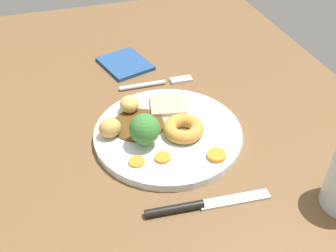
{
  "coord_description": "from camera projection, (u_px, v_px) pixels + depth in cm",
  "views": [
    {
      "loc": [
        50.77,
        -13.74,
        48.03
      ],
      "look_at": [
        1.62,
        1.76,
        6.0
      ],
      "focal_mm": 42.02,
      "sensor_mm": 36.0,
      "label": 1
    }
  ],
  "objects": [
    {
      "name": "roast_potato_left",
      "position": [
        129.0,
        104.0,
        0.7
      ],
      "size": [
        4.28,
        4.32,
        3.08
      ],
      "primitive_type": "ellipsoid",
      "rotation": [
        0.0,
        0.0,
        4.96
      ],
      "color": "#D8B260",
      "rests_on": "dinner_plate"
    },
    {
      "name": "gravy_pool",
      "position": [
        138.0,
        125.0,
        0.68
      ],
      "size": [
        9.08,
        9.08,
        0.3
      ],
      "primitive_type": "cylinder",
      "color": "#563819",
      "rests_on": "dinner_plate"
    },
    {
      "name": "dining_table",
      "position": [
        156.0,
        141.0,
        0.7
      ],
      "size": [
        120.0,
        84.0,
        3.6
      ],
      "primitive_type": "cube",
      "color": "brown",
      "rests_on": "ground"
    },
    {
      "name": "roast_potato_right",
      "position": [
        110.0,
        127.0,
        0.65
      ],
      "size": [
        3.58,
        4.1,
        3.4
      ],
      "primitive_type": "ellipsoid",
      "rotation": [
        0.0,
        0.0,
        1.68
      ],
      "color": "tan",
      "rests_on": "dinner_plate"
    },
    {
      "name": "folded_napkin",
      "position": [
        127.0,
        63.0,
        0.87
      ],
      "size": [
        13.13,
        11.79,
        0.8
      ],
      "primitive_type": "cube",
      "rotation": [
        0.0,
        0.0,
        0.29
      ],
      "color": "navy",
      "rests_on": "dining_table"
    },
    {
      "name": "carrot_coin_side",
      "position": [
        216.0,
        155.0,
        0.62
      ],
      "size": [
        3.04,
        3.04,
        0.7
      ],
      "primitive_type": "cylinder",
      "color": "orange",
      "rests_on": "dinner_plate"
    },
    {
      "name": "broccoli_floret",
      "position": [
        145.0,
        129.0,
        0.62
      ],
      "size": [
        5.02,
        5.02,
        5.74
      ],
      "color": "#8CB766",
      "rests_on": "dinner_plate"
    },
    {
      "name": "fork",
      "position": [
        159.0,
        83.0,
        0.81
      ],
      "size": [
        2.1,
        15.28,
        0.9
      ],
      "rotation": [
        0.0,
        0.0,
        1.55
      ],
      "color": "silver",
      "rests_on": "dining_table"
    },
    {
      "name": "meat_slice_main",
      "position": [
        168.0,
        105.0,
        0.72
      ],
      "size": [
        7.27,
        7.47,
        0.8
      ],
      "primitive_type": "cube",
      "rotation": [
        0.0,
        0.0,
        1.36
      ],
      "color": "tan",
      "rests_on": "dinner_plate"
    },
    {
      "name": "carrot_coin_front",
      "position": [
        163.0,
        158.0,
        0.62
      ],
      "size": [
        2.53,
        2.53,
        0.53
      ],
      "primitive_type": "cylinder",
      "color": "orange",
      "rests_on": "dinner_plate"
    },
    {
      "name": "dinner_plate",
      "position": [
        168.0,
        134.0,
        0.68
      ],
      "size": [
        25.4,
        25.4,
        1.4
      ],
      "primitive_type": "cylinder",
      "color": "white",
      "rests_on": "dining_table"
    },
    {
      "name": "carrot_coin_back",
      "position": [
        137.0,
        162.0,
        0.61
      ],
      "size": [
        2.52,
        2.52,
        0.41
      ],
      "primitive_type": "cylinder",
      "color": "orange",
      "rests_on": "dinner_plate"
    },
    {
      "name": "yorkshire_pudding",
      "position": [
        183.0,
        129.0,
        0.66
      ],
      "size": [
        6.91,
        6.91,
        2.3
      ],
      "primitive_type": "torus",
      "color": "#C68938",
      "rests_on": "dinner_plate"
    },
    {
      "name": "knife",
      "position": [
        197.0,
        205.0,
        0.56
      ],
      "size": [
        2.96,
        18.56,
        1.2
      ],
      "rotation": [
        0.0,
        0.0,
        1.49
      ],
      "color": "black",
      "rests_on": "dining_table"
    }
  ]
}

